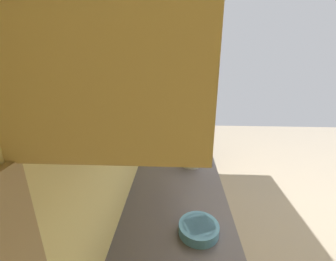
% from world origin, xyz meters
% --- Properties ---
extents(ground_plane, '(6.72, 6.72, 0.00)m').
position_xyz_m(ground_plane, '(0.00, 0.00, 0.00)').
color(ground_plane, gray).
extents(wall_back, '(4.32, 0.12, 2.57)m').
position_xyz_m(wall_back, '(0.00, 1.54, 1.28)').
color(wall_back, '#DEC776').
rests_on(wall_back, ground_plane).
extents(counter_run, '(3.38, 0.62, 0.88)m').
position_xyz_m(counter_run, '(-0.40, 1.18, 0.44)').
color(counter_run, tan).
rests_on(counter_run, ground_plane).
extents(upper_cabinets, '(2.24, 0.36, 0.62)m').
position_xyz_m(upper_cabinets, '(-0.40, 1.30, 1.85)').
color(upper_cabinets, tan).
extents(oven_range, '(0.69, 0.69, 1.06)m').
position_xyz_m(oven_range, '(1.62, 1.14, 0.46)').
color(oven_range, black).
rests_on(oven_range, ground_plane).
extents(microwave, '(0.47, 0.35, 0.30)m').
position_xyz_m(microwave, '(0.42, 1.20, 1.04)').
color(microwave, white).
rests_on(microwave, counter_run).
extents(bowl, '(0.20, 0.20, 0.05)m').
position_xyz_m(bowl, '(-1.00, 1.07, 0.91)').
color(bowl, '#4C8CBF').
rests_on(bowl, counter_run).
extents(kettle, '(0.20, 0.14, 0.16)m').
position_xyz_m(kettle, '(-0.32, 1.07, 0.96)').
color(kettle, '#B7BABF').
rests_on(kettle, counter_run).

